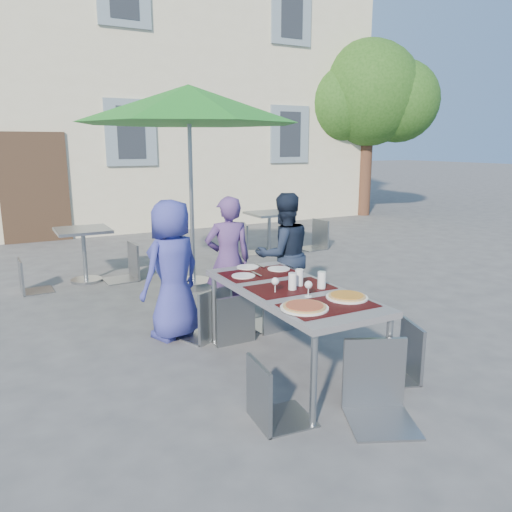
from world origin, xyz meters
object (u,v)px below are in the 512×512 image
dining_table (290,294)px  chair_3 (271,354)px  bg_chair_l_0 (27,256)px  bg_chair_r_0 (125,239)px  pizza_near_left (304,307)px  pizza_near_right (347,296)px  chair_2 (276,273)px  chair_4 (403,318)px  chair_0 (206,281)px  cafe_table_0 (84,245)px  bg_chair_r_1 (317,217)px  child_1 (228,260)px  cafe_table_1 (269,225)px  child_2 (284,255)px  chair_5 (381,335)px  child_0 (172,270)px  bg_chair_l_1 (251,220)px  patio_umbrella (189,106)px  chair_1 (231,288)px

dining_table → chair_3: chair_3 is taller
bg_chair_l_0 → bg_chair_r_0: bg_chair_r_0 is taller
pizza_near_left → pizza_near_right: size_ratio=1.09×
pizza_near_left → chair_2: (0.60, 1.46, -0.15)m
chair_2 → chair_4: bearing=-76.9°
chair_3 → bg_chair_r_0: bg_chair_r_0 is taller
chair_0 → bg_chair_r_0: (-0.16, 2.68, -0.01)m
cafe_table_0 → bg_chair_l_0: (-0.77, -0.21, -0.04)m
chair_4 → bg_chair_r_0: bearing=106.5°
cafe_table_0 → pizza_near_left: bearing=-78.7°
chair_3 → chair_4: chair_4 is taller
bg_chair_r_0 → bg_chair_r_1: bg_chair_r_1 is taller
dining_table → chair_3: 0.91m
child_1 → bg_chair_r_0: size_ratio=1.38×
pizza_near_left → cafe_table_1: (2.39, 4.75, -0.24)m
child_2 → cafe_table_1: child_2 is taller
pizza_near_right → chair_5: chair_5 is taller
pizza_near_right → child_1: 1.87m
dining_table → bg_chair_l_0: bg_chair_l_0 is taller
child_0 → chair_3: (0.07, -1.90, -0.19)m
cafe_table_0 → bg_chair_r_1: 4.34m
cafe_table_0 → bg_chair_r_0: 0.58m
bg_chair_l_1 → child_0: bearing=-128.7°
bg_chair_r_0 → dining_table: bearing=-81.9°
patio_umbrella → bg_chair_r_0: bearing=129.2°
child_1 → patio_umbrella: (0.13, 1.44, 1.73)m
chair_5 → bg_chair_l_0: (-2.01, 4.62, -0.12)m
pizza_near_left → bg_chair_r_0: 4.25m
dining_table → pizza_near_left: pizza_near_left is taller
bg_chair_l_1 → chair_3: bearing=-116.1°
chair_0 → cafe_table_0: bearing=104.3°
chair_0 → bg_chair_r_1: (3.60, 3.24, 0.01)m
bg_chair_r_0 → chair_4: bearing=-73.5°
pizza_near_right → chair_0: (-0.60, 1.49, -0.16)m
pizza_near_left → child_1: child_1 is taller
chair_4 → bg_chair_l_0: 4.97m
cafe_table_0 → child_0: bearing=-80.6°
bg_chair_l_0 → bg_chair_l_1: bearing=11.7°
dining_table → child_2: (0.73, 1.31, 0.02)m
bg_chair_l_0 → bg_chair_r_1: bearing=6.9°
pizza_near_left → patio_umbrella: size_ratio=0.13×
pizza_near_right → child_1: size_ratio=0.24×
patio_umbrella → cafe_table_0: (-1.27, 1.03, -1.89)m
pizza_near_left → cafe_table_1: 5.32m
child_1 → chair_1: child_1 is taller
pizza_near_right → chair_4: size_ratio=0.37×
chair_1 → bg_chair_r_1: size_ratio=0.91×
chair_0 → child_0: bearing=144.8°
pizza_near_left → cafe_table_1: size_ratio=0.47×
chair_1 → cafe_table_1: bearing=55.2°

